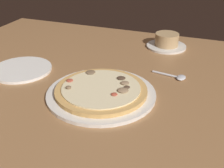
{
  "coord_description": "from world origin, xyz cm",
  "views": [
    {
      "loc": [
        22.68,
        -69.1,
        45.71
      ],
      "look_at": [
        -2.48,
        -2.13,
        7.0
      ],
      "focal_mm": 46.14,
      "sensor_mm": 36.0,
      "label": 1
    }
  ],
  "objects_px": {
    "side_plate": "(22,69)",
    "pizza_main": "(101,92)",
    "ramekin_on_saucer": "(167,42)",
    "spoon": "(177,77)"
  },
  "relations": [
    {
      "from": "side_plate",
      "to": "pizza_main",
      "type": "bearing_deg",
      "value": -10.12
    },
    {
      "from": "ramekin_on_saucer",
      "to": "side_plate",
      "type": "height_order",
      "value": "ramekin_on_saucer"
    },
    {
      "from": "pizza_main",
      "to": "ramekin_on_saucer",
      "type": "xyz_separation_m",
      "value": [
        0.1,
        0.44,
        0.01
      ]
    },
    {
      "from": "pizza_main",
      "to": "ramekin_on_saucer",
      "type": "height_order",
      "value": "ramekin_on_saucer"
    },
    {
      "from": "pizza_main",
      "to": "ramekin_on_saucer",
      "type": "relative_size",
      "value": 1.99
    },
    {
      "from": "ramekin_on_saucer",
      "to": "spoon",
      "type": "distance_m",
      "value": 0.27
    },
    {
      "from": "ramekin_on_saucer",
      "to": "pizza_main",
      "type": "bearing_deg",
      "value": -102.7
    },
    {
      "from": "pizza_main",
      "to": "side_plate",
      "type": "height_order",
      "value": "pizza_main"
    },
    {
      "from": "pizza_main",
      "to": "spoon",
      "type": "relative_size",
      "value": 2.75
    },
    {
      "from": "ramekin_on_saucer",
      "to": "spoon",
      "type": "relative_size",
      "value": 1.39
    }
  ]
}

